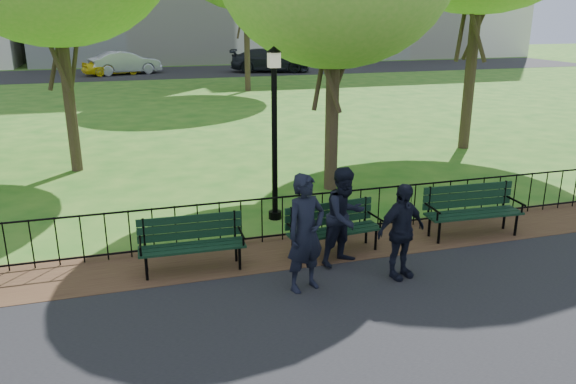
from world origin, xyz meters
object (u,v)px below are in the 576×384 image
object	(u,v)px
park_bench_left_a	(191,238)
lamppost	(274,129)
park_bench_right_a	(471,205)
person_left	(306,233)
person_mid	(345,216)
taxi	(111,65)
sedan_dark	(270,60)
person_right	(401,231)
sedan_silver	(125,63)
park_bench_main	(320,224)

from	to	relation	value
park_bench_left_a	lamppost	xyz separation A→B (m)	(2.00, 1.97, 1.37)
park_bench_right_a	person_left	size ratio (longest dim) A/B	1.03
person_mid	taxi	world-z (taller)	person_mid
person_mid	sedan_dark	distance (m)	33.34
person_left	lamppost	bearing A→B (deg)	63.79
person_left	sedan_dark	distance (m)	34.25
taxi	park_bench_left_a	bearing A→B (deg)	164.41
park_bench_left_a	sedan_dark	bearing A→B (deg)	74.65
park_bench_right_a	taxi	world-z (taller)	taxi
person_right	sedan_dark	distance (m)	33.94
park_bench_left_a	taxi	xyz separation A→B (m)	(-1.31, 33.04, 0.11)
person_right	taxi	bearing A→B (deg)	83.80
lamppost	person_mid	xyz separation A→B (m)	(0.55, -2.51, -1.07)
lamppost	person_right	xyz separation A→B (m)	(1.22, -3.27, -1.13)
park_bench_right_a	sedan_silver	world-z (taller)	sedan_silver
park_bench_main	sedan_silver	xyz separation A→B (m)	(-2.62, 33.50, 0.20)
person_left	person_mid	world-z (taller)	person_left
park_bench_main	sedan_silver	bearing A→B (deg)	88.57
park_bench_main	park_bench_right_a	xyz separation A→B (m)	(3.18, 0.12, -0.00)
lamppost	sedan_silver	distance (m)	31.51
sedan_dark	park_bench_left_a	bearing A→B (deg)	179.25
park_bench_main	person_mid	world-z (taller)	person_mid
park_bench_left_a	park_bench_right_a	size ratio (longest dim) A/B	0.92
person_left	taxi	size ratio (longest dim) A/B	0.48
person_left	taxi	xyz separation A→B (m)	(-2.92, 34.29, -0.27)
lamppost	sedan_dark	xyz separation A→B (m)	(7.87, 30.01, -1.09)
sedan_dark	taxi	bearing A→B (deg)	101.02
park_bench_main	sedan_silver	world-z (taller)	sedan_silver
person_left	person_right	size ratio (longest dim) A/B	1.17
park_bench_main	lamppost	distance (m)	2.50
person_left	sedan_silver	bearing A→B (deg)	74.05
park_bench_main	sedan_dark	xyz separation A→B (m)	(7.63, 32.12, 0.23)
person_left	park_bench_main	bearing A→B (deg)	41.24
sedan_silver	lamppost	bearing A→B (deg)	168.32
park_bench_right_a	person_right	xyz separation A→B (m)	(-2.20, -1.29, 0.19)
park_bench_main	person_left	size ratio (longest dim) A/B	0.95
person_left	person_mid	xyz separation A→B (m)	(0.94, 0.71, -0.08)
lamppost	sedan_silver	bearing A→B (deg)	94.34
person_mid	person_right	world-z (taller)	person_mid
park_bench_main	sedan_dark	distance (m)	33.01
park_bench_main	park_bench_right_a	world-z (taller)	park_bench_right_a
person_mid	sedan_silver	xyz separation A→B (m)	(-2.93, 33.91, -0.06)
park_bench_left_a	sedan_dark	size ratio (longest dim) A/B	0.31
sedan_dark	person_left	bearing A→B (deg)	-177.56
park_bench_right_a	taxi	bearing A→B (deg)	104.17
park_bench_main	person_mid	distance (m)	0.57
taxi	sedan_dark	xyz separation A→B (m)	(11.18, -1.05, 0.17)
park_bench_left_a	park_bench_right_a	xyz separation A→B (m)	(5.42, -0.01, 0.04)
sedan_silver	park_bench_left_a	bearing A→B (deg)	164.63
person_right	sedan_silver	distance (m)	34.85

